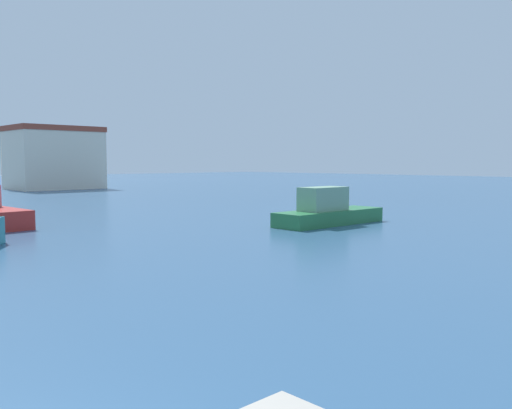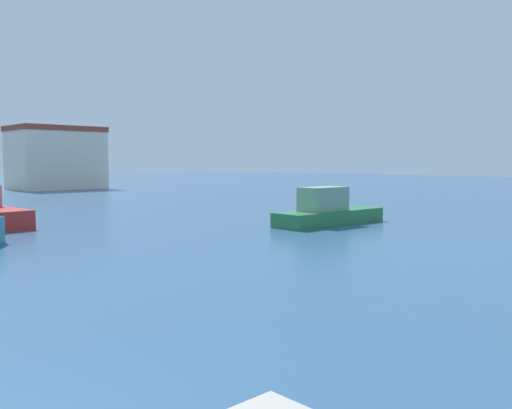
{
  "view_description": "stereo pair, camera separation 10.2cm",
  "coord_description": "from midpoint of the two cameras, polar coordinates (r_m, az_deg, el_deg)",
  "views": [
    {
      "loc": [
        -0.67,
        -3.37,
        2.59
      ],
      "look_at": [
        14.01,
        11.99,
        0.9
      ],
      "focal_mm": 37.76,
      "sensor_mm": 36.0,
      "label": 1
    },
    {
      "loc": [
        -0.59,
        -3.44,
        2.59
      ],
      "look_at": [
        14.01,
        11.99,
        0.9
      ],
      "focal_mm": 37.76,
      "sensor_mm": 36.0,
      "label": 2
    }
  ],
  "objects": [
    {
      "name": "motorboat_green_far_right",
      "position": [
        22.42,
        7.47,
        -0.76
      ],
      "size": [
        5.38,
        1.65,
        1.56
      ],
      "color": "#28703D",
      "rests_on": "water"
    },
    {
      "name": "warehouse_block",
      "position": [
        55.0,
        -20.64,
        4.65
      ],
      "size": [
        7.93,
        6.02,
        5.92
      ],
      "color": "beige",
      "rests_on": "ground"
    },
    {
      "name": "water",
      "position": [
        28.26,
        -9.92,
        -0.78
      ],
      "size": [
        160.0,
        160.0,
        0.0
      ],
      "primitive_type": "plane",
      "color": "#2D5175",
      "rests_on": "ground"
    }
  ]
}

